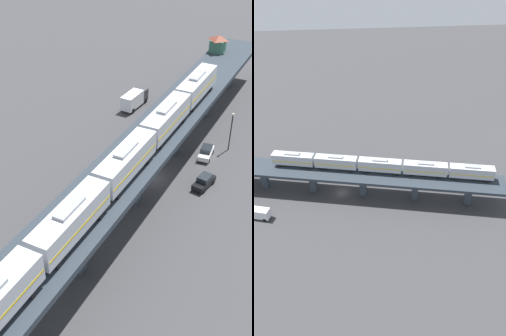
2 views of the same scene
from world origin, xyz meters
The scene contains 7 objects.
ground_plane centered at (0.00, 0.00, 0.00)m, with size 400.00×400.00×0.00m, color #38383A.
elevated_viaduct centered at (-0.04, -0.17, 6.57)m, with size 29.46×91.45×7.64m.
subway_train centered at (1.24, 11.28, 10.18)m, with size 17.16×61.35×4.45m.
street_car_white centered at (-7.54, -8.06, 0.94)m, with size 2.38×4.59×1.89m.
street_car_black centered at (-8.08, 0.26, 0.94)m, with size 3.40×4.75×1.89m.
delivery_truck centered at (8.00, -22.80, 1.76)m, with size 4.22×7.54×3.20m.
street_lamp centered at (-11.01, -11.20, 4.11)m, with size 0.44×0.44×6.94m.
Camera 2 is at (75.26, 3.18, 63.54)m, focal length 35.00 mm.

